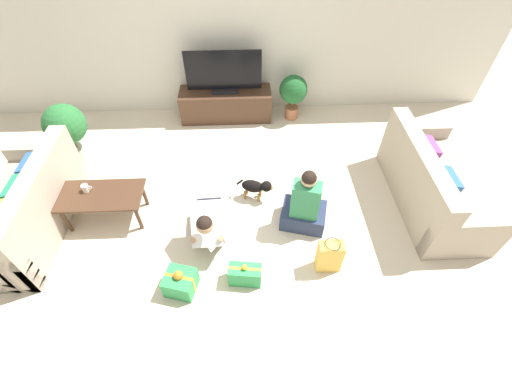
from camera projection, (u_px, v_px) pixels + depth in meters
ground_plane at (237, 228)px, 4.17m from camera, size 16.00×16.00×0.00m
wall_back at (232, 30)px, 5.00m from camera, size 8.40×0.06×2.60m
sofa_left at (27, 210)px, 3.97m from camera, size 0.84×1.77×0.85m
sofa_right at (431, 185)px, 4.25m from camera, size 0.84×1.77×0.85m
coffee_table at (102, 197)px, 4.02m from camera, size 0.96×0.50×0.42m
tv_console at (226, 105)px, 5.57m from camera, size 1.45×0.46×0.48m
tv at (224, 74)px, 5.18m from camera, size 1.15×0.20×0.66m
potted_plant_corner_left at (66, 127)px, 4.61m from camera, size 0.55×0.55×0.89m
potted_plant_back_right at (293, 92)px, 5.39m from camera, size 0.44×0.44×0.74m
person_kneeling at (208, 222)px, 3.82m from camera, size 0.36×0.79×0.76m
person_sitting at (305, 206)px, 3.99m from camera, size 0.61×0.57×0.90m
dog at (256, 187)px, 4.35m from camera, size 0.47×0.23×0.32m
gift_box_a at (180, 282)px, 3.54m from camera, size 0.37×0.35×0.32m
gift_box_b at (245, 274)px, 3.61m from camera, size 0.36×0.21×0.30m
gift_bag_a at (329, 256)px, 3.65m from camera, size 0.26×0.17×0.45m
mug at (86, 188)px, 3.99m from camera, size 0.12×0.08×0.09m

